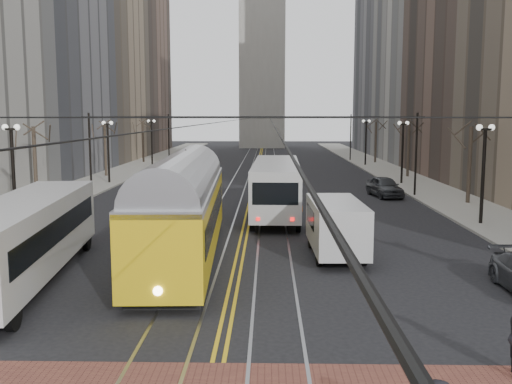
{
  "coord_description": "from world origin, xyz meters",
  "views": [
    {
      "loc": [
        1.29,
        -15.0,
        6.36
      ],
      "look_at": [
        0.75,
        10.07,
        3.0
      ],
      "focal_mm": 40.0,
      "sensor_mm": 36.0,
      "label": 1
    }
  ],
  "objects_px": {
    "cargo_van": "(336,229)",
    "sedan_grey": "(385,187)",
    "transit_bus": "(25,241)",
    "streetcar": "(183,218)",
    "rear_bus": "(276,189)"
  },
  "relations": [
    {
      "from": "cargo_van",
      "to": "sedan_grey",
      "type": "distance_m",
      "value": 20.43
    },
    {
      "from": "transit_bus",
      "to": "streetcar",
      "type": "distance_m",
      "value": 6.69
    },
    {
      "from": "transit_bus",
      "to": "rear_bus",
      "type": "xyz_separation_m",
      "value": [
        9.81,
        15.15,
        0.11
      ]
    },
    {
      "from": "rear_bus",
      "to": "sedan_grey",
      "type": "xyz_separation_m",
      "value": [
        8.7,
        8.61,
        -0.91
      ]
    },
    {
      "from": "cargo_van",
      "to": "transit_bus",
      "type": "bearing_deg",
      "value": -162.53
    },
    {
      "from": "transit_bus",
      "to": "sedan_grey",
      "type": "distance_m",
      "value": 30.13
    },
    {
      "from": "sedan_grey",
      "to": "transit_bus",
      "type": "bearing_deg",
      "value": -136.3
    },
    {
      "from": "sedan_grey",
      "to": "cargo_van",
      "type": "bearing_deg",
      "value": -115.83
    },
    {
      "from": "streetcar",
      "to": "sedan_grey",
      "type": "relative_size",
      "value": 3.27
    },
    {
      "from": "transit_bus",
      "to": "sedan_grey",
      "type": "bearing_deg",
      "value": 46.12
    },
    {
      "from": "rear_bus",
      "to": "streetcar",
      "type": "bearing_deg",
      "value": -109.51
    },
    {
      "from": "rear_bus",
      "to": "sedan_grey",
      "type": "distance_m",
      "value": 12.27
    },
    {
      "from": "streetcar",
      "to": "rear_bus",
      "type": "relative_size",
      "value": 1.18
    },
    {
      "from": "cargo_van",
      "to": "sedan_grey",
      "type": "xyz_separation_m",
      "value": [
        6.13,
        19.49,
        -0.46
      ]
    },
    {
      "from": "rear_bus",
      "to": "transit_bus",
      "type": "bearing_deg",
      "value": -121.7
    }
  ]
}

